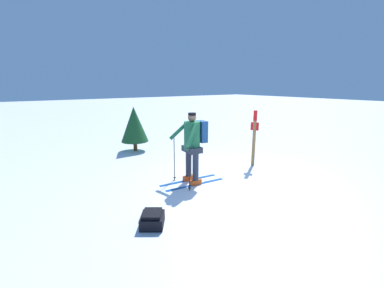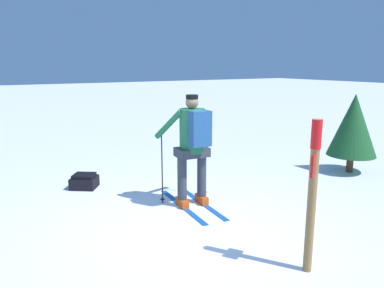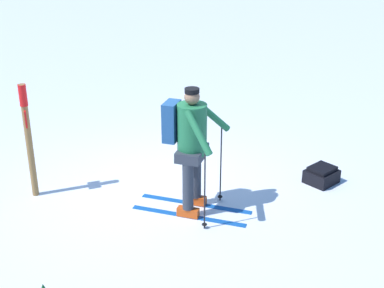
# 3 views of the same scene
# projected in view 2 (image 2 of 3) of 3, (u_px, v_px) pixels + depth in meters

# --- Properties ---
(ground_plane) EXTENTS (80.00, 80.00, 0.00)m
(ground_plane) POSITION_uv_depth(u_px,v_px,m) (185.00, 227.00, 5.29)
(ground_plane) COLOR white
(skier) EXTENTS (1.66, 1.00, 1.79)m
(skier) POSITION_uv_depth(u_px,v_px,m) (193.00, 142.00, 5.86)
(skier) COLOR #144C9E
(skier) RESTS_ON ground_plane
(dropped_backpack) EXTENTS (0.58, 0.59, 0.27)m
(dropped_backpack) POSITION_uv_depth(u_px,v_px,m) (84.00, 181.00, 6.92)
(dropped_backpack) COLOR black
(dropped_backpack) RESTS_ON ground_plane
(trail_marker) EXTENTS (0.14, 0.22, 1.70)m
(trail_marker) POSITION_uv_depth(u_px,v_px,m) (313.00, 185.00, 3.96)
(trail_marker) COLOR olive
(trail_marker) RESTS_ON ground_plane
(pine_tree) EXTENTS (1.00, 1.00, 1.66)m
(pine_tree) POSITION_uv_depth(u_px,v_px,m) (353.00, 125.00, 7.75)
(pine_tree) COLOR #4C331E
(pine_tree) RESTS_ON ground_plane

